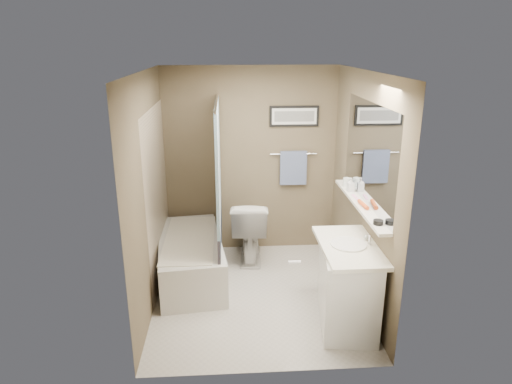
{
  "coord_description": "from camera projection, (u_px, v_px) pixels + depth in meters",
  "views": [
    {
      "loc": [
        -0.3,
        -4.43,
        2.67
      ],
      "look_at": [
        0.0,
        0.15,
        1.15
      ],
      "focal_mm": 32.0,
      "sensor_mm": 36.0,
      "label": 1
    }
  ],
  "objects": [
    {
      "name": "bathtub",
      "position": [
        191.0,
        259.0,
        5.33
      ],
      "size": [
        0.88,
        1.57,
        0.5
      ],
      "primitive_type": "cube",
      "rotation": [
        0.0,
        0.0,
        0.12
      ],
      "color": "silver",
      "rests_on": "ground"
    },
    {
      "name": "art_image",
      "position": [
        294.0,
        116.0,
        5.68
      ],
      "size": [
        0.5,
        0.0,
        0.13
      ],
      "primitive_type": "cube",
      "color": "#595959",
      "rests_on": "art_mat"
    },
    {
      "name": "wall_front",
      "position": [
        268.0,
        242.0,
        3.51
      ],
      "size": [
        2.2,
        0.04,
        2.4
      ],
      "primitive_type": "cube",
      "color": "brown",
      "rests_on": "ground"
    },
    {
      "name": "shelf",
      "position": [
        359.0,
        204.0,
        4.63
      ],
      "size": [
        0.12,
        1.6,
        0.03
      ],
      "primitive_type": "cube",
      "color": "silver",
      "rests_on": "wall_right"
    },
    {
      "name": "ceiling",
      "position": [
        257.0,
        73.0,
        4.3
      ],
      "size": [
        2.2,
        2.5,
        0.04
      ],
      "primitive_type": "cube",
      "color": "white",
      "rests_on": "wall_back"
    },
    {
      "name": "pink_comb",
      "position": [
        355.0,
        197.0,
        4.77
      ],
      "size": [
        0.04,
        0.16,
        0.01
      ],
      "primitive_type": "cube",
      "rotation": [
        0.0,
        0.0,
        0.09
      ],
      "color": "#FF9BCD",
      "rests_on": "shelf"
    },
    {
      "name": "door",
      "position": [
        337.0,
        264.0,
        3.6
      ],
      "size": [
        0.8,
        0.02,
        2.0
      ],
      "primitive_type": "cube",
      "color": "silver",
      "rests_on": "wall_front"
    },
    {
      "name": "faucet_knob",
      "position": [
        366.0,
        237.0,
        4.4
      ],
      "size": [
        0.05,
        0.05,
        0.05
      ],
      "primitive_type": "sphere",
      "color": "silver",
      "rests_on": "countertop"
    },
    {
      "name": "art_frame",
      "position": [
        294.0,
        116.0,
        5.69
      ],
      "size": [
        0.62,
        0.02,
        0.26
      ],
      "primitive_type": "cube",
      "color": "black",
      "rests_on": "wall_back"
    },
    {
      "name": "door_handle",
      "position": [
        295.0,
        262.0,
        3.62
      ],
      "size": [
        0.1,
        0.02,
        0.02
      ],
      "primitive_type": "cylinder",
      "rotation": [
        0.0,
        1.57,
        0.0
      ],
      "color": "silver",
      "rests_on": "door"
    },
    {
      "name": "curtain_upper",
      "position": [
        218.0,
        162.0,
        5.06
      ],
      "size": [
        0.03,
        1.45,
        1.28
      ],
      "primitive_type": "cube",
      "color": "silver",
      "rests_on": "curtain_rod"
    },
    {
      "name": "toilet",
      "position": [
        250.0,
        229.0,
        5.79
      ],
      "size": [
        0.5,
        0.82,
        0.8
      ],
      "primitive_type": "imported",
      "rotation": [
        0.0,
        0.0,
        3.07
      ],
      "color": "silver",
      "rests_on": "ground"
    },
    {
      "name": "sink_basin",
      "position": [
        349.0,
        244.0,
        4.3
      ],
      "size": [
        0.34,
        0.34,
        0.01
      ],
      "primitive_type": "cylinder",
      "color": "white",
      "rests_on": "countertop"
    },
    {
      "name": "wall_back",
      "position": [
        250.0,
        162.0,
        5.84
      ],
      "size": [
        2.2,
        0.04,
        2.4
      ],
      "primitive_type": "cube",
      "color": "brown",
      "rests_on": "ground"
    },
    {
      "name": "towel_bar",
      "position": [
        293.0,
        154.0,
        5.83
      ],
      "size": [
        0.6,
        0.02,
        0.02
      ],
      "primitive_type": "cylinder",
      "rotation": [
        0.0,
        1.57,
        0.0
      ],
      "color": "silver",
      "rests_on": "wall_back"
    },
    {
      "name": "ground",
      "position": [
        257.0,
        295.0,
        5.05
      ],
      "size": [
        2.5,
        2.5,
        0.0
      ],
      "primitive_type": "plane",
      "color": "beige",
      "rests_on": "ground"
    },
    {
      "name": "curtain_lower",
      "position": [
        220.0,
        230.0,
        5.32
      ],
      "size": [
        0.03,
        1.45,
        0.36
      ],
      "primitive_type": "cube",
      "color": "#242E43",
      "rests_on": "curtain_rod"
    },
    {
      "name": "wall_right",
      "position": [
        360.0,
        190.0,
        4.74
      ],
      "size": [
        0.04,
        2.5,
        2.4
      ],
      "primitive_type": "cube",
      "color": "brown",
      "rests_on": "ground"
    },
    {
      "name": "hair_brush_front",
      "position": [
        363.0,
        204.0,
        4.5
      ],
      "size": [
        0.06,
        0.22,
        0.04
      ],
      "primitive_type": "cylinder",
      "rotation": [
        1.57,
        0.0,
        0.1
      ],
      "color": "#CE4C1D",
      "rests_on": "shelf"
    },
    {
      "name": "countertop",
      "position": [
        349.0,
        247.0,
        4.31
      ],
      "size": [
        0.54,
        0.96,
        0.04
      ],
      "primitive_type": "cube",
      "color": "white",
      "rests_on": "vanity"
    },
    {
      "name": "tub_rim",
      "position": [
        190.0,
        239.0,
        5.26
      ],
      "size": [
        0.56,
        1.36,
        0.02
      ],
      "primitive_type": "cube",
      "color": "silver",
      "rests_on": "bathtub"
    },
    {
      "name": "soap_bottle",
      "position": [
        351.0,
        185.0,
        4.94
      ],
      "size": [
        0.07,
        0.08,
        0.15
      ],
      "primitive_type": "imported",
      "rotation": [
        0.0,
        0.0,
        0.09
      ],
      "color": "#999999",
      "rests_on": "shelf"
    },
    {
      "name": "candle_bowl_near",
      "position": [
        378.0,
        222.0,
        4.06
      ],
      "size": [
        0.09,
        0.09,
        0.04
      ],
      "primitive_type": "cylinder",
      "color": "black",
      "rests_on": "shelf"
    },
    {
      "name": "mirror",
      "position": [
        369.0,
        154.0,
        4.47
      ],
      "size": [
        0.02,
        1.6,
        1.0
      ],
      "primitive_type": "cube",
      "color": "silver",
      "rests_on": "wall_right"
    },
    {
      "name": "vanity",
      "position": [
        348.0,
        286.0,
        4.44
      ],
      "size": [
        0.61,
        0.96,
        0.8
      ],
      "primitive_type": "cube",
      "rotation": [
        0.0,
        0.0,
        -0.13
      ],
      "color": "white",
      "rests_on": "ground"
    },
    {
      "name": "tile_surround",
      "position": [
        158.0,
        197.0,
        5.14
      ],
      "size": [
        0.02,
        1.55,
        2.0
      ],
      "primitive_type": "cube",
      "color": "#C9B398",
      "rests_on": "wall_left"
    },
    {
      "name": "wall_left",
      "position": [
        151.0,
        194.0,
        4.61
      ],
      "size": [
        0.04,
        2.5,
        2.4
      ],
      "primitive_type": "cube",
      "color": "brown",
      "rests_on": "ground"
    },
    {
      "name": "towel",
      "position": [
        293.0,
        168.0,
        5.87
      ],
      "size": [
        0.34,
        0.05,
        0.44
      ],
      "primitive_type": "cube",
      "color": "#8295BE",
      "rests_on": "towel_bar"
    },
    {
      "name": "art_mat",
      "position": [
        294.0,
        116.0,
        5.68
      ],
      "size": [
        0.56,
        0.0,
        0.2
      ],
      "primitive_type": "cube",
      "color": "white",
      "rests_on": "art_frame"
    },
    {
      "name": "glass_jar",
      "position": [
        347.0,
        182.0,
        5.11
      ],
      "size": [
        0.08,
        0.08,
        0.1
      ],
      "primitive_type": "cylinder",
      "color": "white",
      "rests_on": "shelf"
    },
    {
      "name": "curtain_rod",
      "position": [
        216.0,
        102.0,
        4.86
      ],
      "size": [
        0.02,
        1.55,
        0.02
      ],
      "primitive_type": "cylinder",
      "rotation": [
        1.57,
        0.0,
        0.0
      ],
      "color": "silver",
      "rests_on": "wall_left"
    },
    {
      "name": "faucet_spout",
      "position": [
        370.0,
        240.0,
        4.3
      ],
      "size": [
        0.02,
        0.02,
        0.1
      ],
      "primitive_type": "cylinder",
      "color": "silver",
      "rests_on": "countertop"
    }
  ]
}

